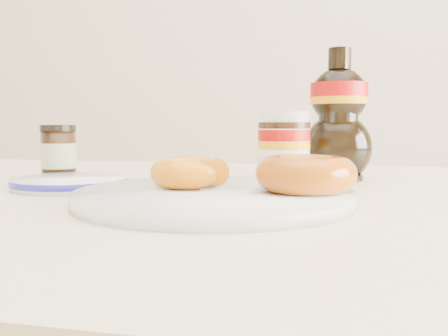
% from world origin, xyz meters
% --- Properties ---
extents(dining_table, '(1.40, 0.90, 0.75)m').
position_xyz_m(dining_table, '(0.00, 0.10, 0.67)').
color(dining_table, beige).
rests_on(dining_table, ground).
extents(plate, '(0.30, 0.30, 0.02)m').
position_xyz_m(plate, '(0.00, -0.01, 0.76)').
color(plate, white).
rests_on(plate, dining_table).
extents(donut_bitten, '(0.12, 0.12, 0.03)m').
position_xyz_m(donut_bitten, '(-0.03, 0.01, 0.78)').
color(donut_bitten, orange).
rests_on(donut_bitten, plate).
extents(donut_whole, '(0.11, 0.11, 0.04)m').
position_xyz_m(donut_whole, '(0.10, 0.00, 0.78)').
color(donut_whole, '#9C340A').
rests_on(donut_whole, plate).
extents(nutella_jar, '(0.07, 0.07, 0.10)m').
position_xyz_m(nutella_jar, '(0.06, 0.17, 0.81)').
color(nutella_jar, white).
rests_on(nutella_jar, dining_table).
extents(syrup_bottle, '(0.12, 0.10, 0.20)m').
position_xyz_m(syrup_bottle, '(0.13, 0.27, 0.85)').
color(syrup_bottle, black).
rests_on(syrup_bottle, dining_table).
extents(dark_jar, '(0.05, 0.05, 0.09)m').
position_xyz_m(dark_jar, '(-0.29, 0.16, 0.79)').
color(dark_jar, black).
rests_on(dark_jar, dining_table).
extents(blue_rim_saucer, '(0.15, 0.15, 0.02)m').
position_xyz_m(blue_rim_saucer, '(-0.22, 0.07, 0.76)').
color(blue_rim_saucer, white).
rests_on(blue_rim_saucer, dining_table).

